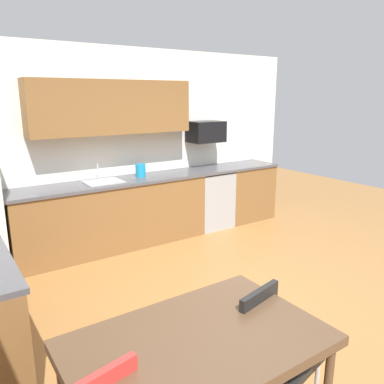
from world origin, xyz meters
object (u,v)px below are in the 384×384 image
at_px(chair_near_table, 272,345).
at_px(microwave, 206,132).
at_px(oven_range, 209,198).
at_px(kettle, 141,171).
at_px(dining_table, 198,348).

bearing_deg(chair_near_table, microwave, 60.17).
height_order(microwave, chair_near_table, microwave).
distance_m(oven_range, kettle, 1.30).
height_order(microwave, kettle, microwave).
height_order(microwave, dining_table, microwave).
xyz_separation_m(dining_table, chair_near_table, (0.57, -0.01, -0.20)).
distance_m(dining_table, kettle, 3.58).
xyz_separation_m(oven_range, dining_table, (-2.50, -3.26, 0.25)).
bearing_deg(oven_range, chair_near_table, -120.58).
height_order(oven_range, dining_table, oven_range).
xyz_separation_m(microwave, kettle, (-1.17, -0.05, -0.48)).
bearing_deg(chair_near_table, kettle, 77.06).
relative_size(oven_range, dining_table, 0.65).
relative_size(chair_near_table, kettle, 4.25).
bearing_deg(oven_range, dining_table, -127.53).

